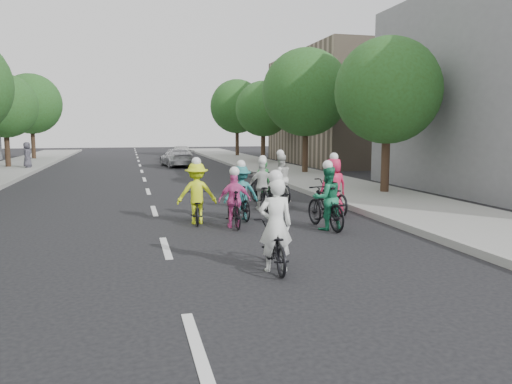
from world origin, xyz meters
name	(u,v)px	position (x,y,z in m)	size (l,w,h in m)	color
ground	(166,248)	(0.00, 0.00, 0.00)	(120.00, 120.00, 0.00)	black
sidewalk_right	(331,184)	(8.00, 10.00, 0.07)	(4.00, 80.00, 0.15)	gray
curb_right	(289,185)	(6.05, 10.00, 0.09)	(0.18, 80.00, 0.18)	#999993
bldg_se	(358,109)	(16.00, 24.00, 4.00)	(10.00, 14.00, 8.00)	gray
tree_l_4	(5,106)	(-8.20, 24.00, 3.96)	(4.00, 4.00, 5.97)	black
tree_l_5	(31,104)	(-8.20, 33.00, 4.52)	(4.80, 4.80, 6.93)	black
tree_r_0	(388,91)	(8.80, 6.60, 3.96)	(4.00, 4.00, 5.97)	black
tree_r_1	(306,92)	(8.80, 15.60, 4.52)	(4.80, 4.80, 6.93)	black
tree_r_2	(263,109)	(8.80, 24.60, 3.96)	(4.00, 4.00, 5.97)	black
tree_r_3	(237,106)	(8.80, 33.60, 4.52)	(4.80, 4.80, 6.93)	black
cyclist_0	(274,238)	(1.80, -2.17, 0.59)	(0.69, 1.70, 1.83)	black
cyclist_1	(326,203)	(4.12, 1.06, 0.67)	(0.86, 1.92, 1.77)	black
cyclist_2	(197,199)	(1.03, 2.65, 0.67)	(1.12, 1.62, 1.80)	black
cyclist_3	(234,205)	(1.91, 1.90, 0.59)	(0.85, 1.63, 1.59)	black
cyclist_4	(332,193)	(5.20, 3.20, 0.64)	(0.85, 2.00, 1.85)	black
cyclist_5	(262,186)	(3.65, 5.60, 0.61)	(0.89, 1.93, 1.67)	black
cyclist_6	(280,184)	(4.36, 5.88, 0.65)	(0.86, 2.01, 1.83)	black
cyclist_7	(241,197)	(2.31, 2.93, 0.65)	(1.05, 1.67, 1.69)	black
cyclist_8	(262,191)	(3.34, 4.47, 0.59)	(0.91, 1.98, 1.67)	black
follow_car_lead	(177,158)	(2.40, 23.37, 0.60)	(1.69, 4.15, 1.20)	#BCBDC2
follow_car_trail	(181,153)	(3.11, 27.37, 0.68)	(1.61, 4.01, 1.37)	silver
spectator_2	(27,155)	(-6.85, 22.88, 0.94)	(0.77, 0.50, 1.58)	#474651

